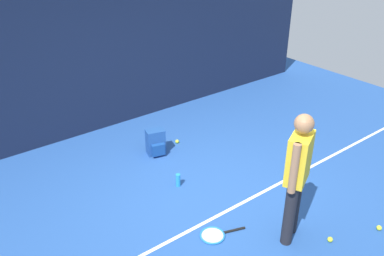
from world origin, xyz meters
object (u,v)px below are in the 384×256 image
Objects in this scene: tennis_racket at (215,235)px; tennis_ball_mid_court at (330,239)px; backpack at (156,143)px; tennis_ball_by_fence at (379,228)px; tennis_ball_near_player at (177,141)px; water_bottle at (178,180)px; tennis_player at (297,172)px.

tennis_ball_mid_court is at bearing 157.31° from tennis_racket.
tennis_racket is at bearing 138.32° from tennis_ball_mid_court.
tennis_ball_by_fence is (1.24, -3.34, -0.18)m from backpack.
backpack reaches higher than tennis_racket.
tennis_ball_near_player is at bearing -95.33° from tennis_racket.
tennis_racket is 1.43m from tennis_ball_mid_court.
backpack is 2.16× the size of water_bottle.
water_bottle is (-0.81, 2.10, 0.07)m from tennis_ball_mid_court.
tennis_player is 2.94m from tennis_ball_near_player.
backpack reaches higher than tennis_ball_by_fence.
tennis_player is 1.52m from tennis_ball_by_fence.
backpack is 6.67× the size of tennis_ball_near_player.
tennis_player reaches higher than tennis_ball_mid_court.
tennis_player is 25.76× the size of tennis_ball_near_player.
tennis_player is 1.06m from tennis_ball_mid_court.
tennis_player is 3.86× the size of backpack.
tennis_ball_by_fence is (1.01, -0.64, -0.93)m from tennis_player.
tennis_player is at bearing -95.38° from tennis_ball_near_player.
tennis_ball_near_player is 0.32× the size of water_bottle.
tennis_ball_mid_court reaches higher than tennis_racket.
tennis_racket is at bearing -114.32° from tennis_ball_near_player.
tennis_ball_by_fence reaches higher than tennis_racket.
water_bottle is at bearing 122.28° from tennis_ball_by_fence.
water_bottle is (-0.74, -1.06, 0.07)m from tennis_ball_near_player.
tennis_ball_by_fence is 0.73m from tennis_ball_mid_court.
backpack is 6.67× the size of tennis_ball_by_fence.
tennis_ball_near_player and tennis_ball_mid_court have the same top height.
tennis_ball_by_fence is 0.32× the size of water_bottle.
tennis_ball_near_player is 3.50m from tennis_ball_by_fence.
tennis_ball_mid_court is (0.56, -3.09, -0.18)m from backpack.
water_bottle is at bearing -124.87° from tennis_ball_near_player.
tennis_player is 1.33m from tennis_racket.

